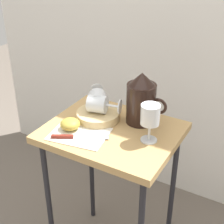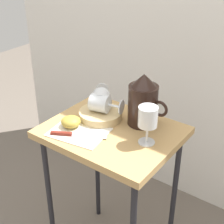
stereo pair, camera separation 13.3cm
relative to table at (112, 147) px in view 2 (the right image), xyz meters
The scene contains 10 objects.
curtain_drape 0.80m from the table, 90.00° to the left, with size 2.40×0.03×2.25m, color silver.
table is the anchor object (origin of this frame).
linen_napkin 0.16m from the table, 133.81° to the right, with size 0.22×0.17×0.00m, color silver.
basket_tray 0.15m from the table, 155.14° to the left, with size 0.18×0.18×0.04m, color tan.
pitcher 0.22m from the table, 57.52° to the left, with size 0.17×0.12×0.22m.
wine_glass_upright 0.25m from the table, ahead, with size 0.07×0.07×0.15m.
wine_glass_tipped_near 0.19m from the table, 154.10° to the left, with size 0.15×0.10×0.08m.
wine_glass_tipped_far 0.21m from the table, 147.03° to the left, with size 0.14×0.16×0.08m.
apple_half_left 0.20m from the table, 149.72° to the right, with size 0.08×0.08×0.04m, color #B29938.
knife 0.20m from the table, 126.43° to the right, with size 0.20×0.12×0.01m.
Camera 2 is at (0.69, -0.94, 1.46)m, focal length 54.60 mm.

